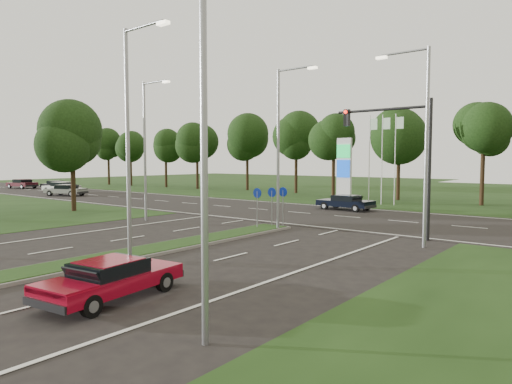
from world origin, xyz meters
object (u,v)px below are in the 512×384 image
Objects in this scene: far_car_d at (22,183)px; far_car_b at (62,187)px; far_car_c at (55,185)px; red_sedan at (111,278)px; navy_sedan at (345,202)px; far_car_a at (66,190)px.

far_car_b is at bearing -102.94° from far_car_d.
far_car_d is (-5.25, -2.05, 0.09)m from far_car_c.
red_sedan is 58.64m from far_car_d.
navy_sedan is at bearing -91.82° from far_car_b.
navy_sedan is 0.91× the size of far_car_b.
red_sedan is 46.38m from far_car_b.
far_car_d is (-12.92, 1.16, -0.02)m from far_car_b.
far_car_d is at bearing 102.65° from far_car_c.
red_sedan is 0.91× the size of far_car_a.
red_sedan is 41.39m from far_car_a.
far_car_a is (-31.13, -6.32, 0.03)m from navy_sedan.
far_car_c is at bearing 146.47° from red_sedan.
far_car_c is (-43.39, -1.15, -0.03)m from navy_sedan.
red_sedan is 25.82m from navy_sedan.
far_car_d is (-17.52, 3.12, 0.03)m from far_car_a.
red_sedan is at bearing -139.17° from far_car_a.
far_car_d reaches higher than far_car_a.
far_car_b is 12.97m from far_car_d.
far_car_d is (-54.37, 21.98, 0.09)m from red_sedan.
far_car_c is (-7.67, 3.20, -0.10)m from far_car_b.
red_sedan is at bearing -163.24° from navy_sedan.
far_car_a is at bearing -121.90° from far_car_b.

